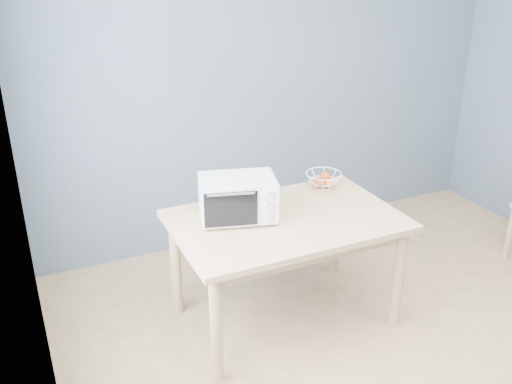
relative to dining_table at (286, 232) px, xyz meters
name	(u,v)px	position (x,y,z in m)	size (l,w,h in m)	color
room	(490,180)	(0.53, -1.03, 0.65)	(4.01, 4.51, 2.61)	tan
dining_table	(286,232)	(0.00, 0.00, 0.00)	(1.40, 0.90, 0.75)	tan
toaster_oven	(235,198)	(-0.29, 0.12, 0.24)	(0.53, 0.43, 0.27)	white
fruit_basket	(323,180)	(0.45, 0.31, 0.16)	(0.30, 0.30, 0.13)	white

